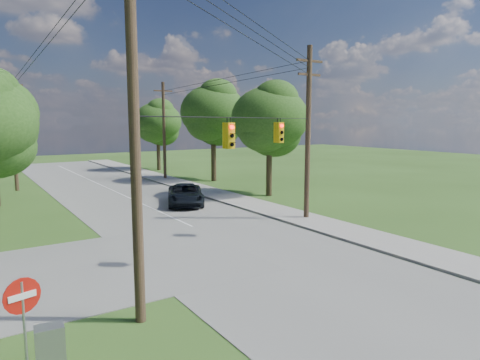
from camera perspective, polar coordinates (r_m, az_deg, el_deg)
ground at (r=15.77m, az=3.90°, el=-14.74°), size 140.00×140.00×0.00m
main_road at (r=20.71m, az=-0.04°, el=-9.09°), size 10.00×100.00×0.03m
sidewalk_east at (r=24.85m, az=13.10°, el=-6.29°), size 2.60×100.00×0.12m
pole_sw at (r=12.72m, az=-13.97°, el=8.40°), size 2.00×0.32×12.00m
pole_ne at (r=26.41m, az=9.06°, el=6.50°), size 2.00×0.32×10.50m
pole_north_e at (r=45.22m, az=-10.09°, el=6.59°), size 2.00×0.32×10.00m
pole_north_w at (r=41.79m, az=-28.00°, el=5.70°), size 2.00×0.32×10.00m
power_lines at (r=25.52m, az=-9.34°, el=14.75°), size 13.93×29.62×4.93m
traffic_signals at (r=19.65m, az=2.24°, el=6.23°), size 4.91×3.27×1.05m
tree_e_near at (r=34.56m, az=3.96°, el=8.19°), size 6.20×6.20×8.81m
tree_e_mid at (r=43.22m, az=-3.59°, el=9.00°), size 6.60×6.60×9.64m
tree_e_far at (r=53.59m, az=-10.91°, el=7.61°), size 5.80×5.80×8.32m
car_main_north at (r=31.26m, az=-7.28°, el=-1.91°), size 4.41×5.88×1.48m
control_cabinet at (r=11.99m, az=-23.96°, el=-19.95°), size 0.70×0.54×1.20m
do_not_enter_sign at (r=11.28m, az=-26.95°, el=-14.94°), size 0.83×0.28×2.56m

